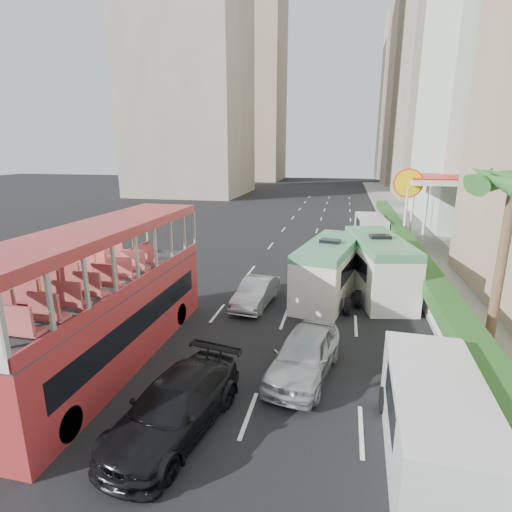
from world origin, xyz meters
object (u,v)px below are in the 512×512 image
(double_decker_bus, at_px, (107,296))
(shell_station, at_px, (444,210))
(minibus_near, at_px, (329,270))
(panel_van_far, at_px, (370,229))
(panel_van_near, at_px, (435,423))
(palm_tree, at_px, (501,265))
(car_silver_lane_a, at_px, (256,305))
(van_asset, at_px, (322,262))
(car_black, at_px, (176,430))
(minibus_far, at_px, (378,266))
(car_silver_lane_b, at_px, (303,375))

(double_decker_bus, distance_m, shell_station, 28.02)
(minibus_near, relative_size, panel_van_far, 1.26)
(panel_van_near, relative_size, palm_tree, 0.84)
(car_silver_lane_a, bearing_deg, panel_van_near, -48.31)
(car_silver_lane_a, xyz_separation_m, palm_tree, (9.83, -2.41, 3.38))
(van_asset, distance_m, palm_tree, 13.47)
(car_black, bearing_deg, van_asset, 90.73)
(car_silver_lane_a, height_order, minibus_far, minibus_far)
(car_silver_lane_a, relative_size, car_black, 0.79)
(car_silver_lane_b, height_order, palm_tree, palm_tree)
(minibus_near, xyz_separation_m, shell_station, (8.59, 14.62, 1.28))
(shell_station, bearing_deg, car_silver_lane_a, -125.96)
(car_silver_lane_b, bearing_deg, shell_station, 78.33)
(panel_van_near, bearing_deg, double_decker_bus, 167.21)
(car_silver_lane_a, bearing_deg, minibus_near, 36.09)
(minibus_near, relative_size, shell_station, 0.83)
(car_black, distance_m, panel_van_near, 6.77)
(minibus_far, xyz_separation_m, palm_tree, (3.87, -5.49, 1.86))
(minibus_near, xyz_separation_m, panel_van_near, (3.05, -11.10, -0.39))
(double_decker_bus, distance_m, van_asset, 16.61)
(car_silver_lane_a, relative_size, minibus_near, 0.61)
(car_silver_lane_b, bearing_deg, double_decker_bus, -165.46)
(car_black, distance_m, shell_station, 28.90)
(car_silver_lane_a, xyz_separation_m, panel_van_far, (6.32, 16.19, 1.05))
(minibus_near, bearing_deg, van_asset, 107.30)
(minibus_near, xyz_separation_m, panel_van_far, (2.88, 14.22, -0.41))
(double_decker_bus, xyz_separation_m, palm_tree, (13.80, 4.00, 0.85))
(minibus_far, relative_size, palm_tree, 1.07)
(palm_tree, xyz_separation_m, shell_station, (2.20, 19.00, -0.63))
(van_asset, distance_m, panel_van_near, 18.10)
(car_silver_lane_a, height_order, palm_tree, palm_tree)
(panel_van_far, distance_m, shell_station, 5.97)
(van_asset, xyz_separation_m, minibus_near, (0.67, -6.59, 1.47))
(van_asset, height_order, shell_station, shell_station)
(double_decker_bus, distance_m, car_silver_lane_b, 7.41)
(panel_van_near, bearing_deg, panel_van_far, 92.14)
(car_silver_lane_b, distance_m, palm_tree, 8.40)
(double_decker_bus, relative_size, minibus_far, 1.60)
(double_decker_bus, distance_m, minibus_far, 13.77)
(van_asset, bearing_deg, minibus_near, -92.27)
(minibus_far, bearing_deg, car_silver_lane_a, -163.76)
(double_decker_bus, xyz_separation_m, shell_station, (16.00, 23.00, 0.22))
(minibus_near, xyz_separation_m, minibus_far, (2.52, 1.11, 0.06))
(minibus_far, bearing_deg, car_black, -127.21)
(double_decker_bus, distance_m, panel_van_near, 10.90)
(car_silver_lane_a, height_order, van_asset, car_silver_lane_a)
(panel_van_far, bearing_deg, palm_tree, -84.03)
(van_asset, distance_m, panel_van_far, 8.49)
(double_decker_bus, relative_size, car_black, 2.16)
(minibus_far, height_order, palm_tree, palm_tree)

